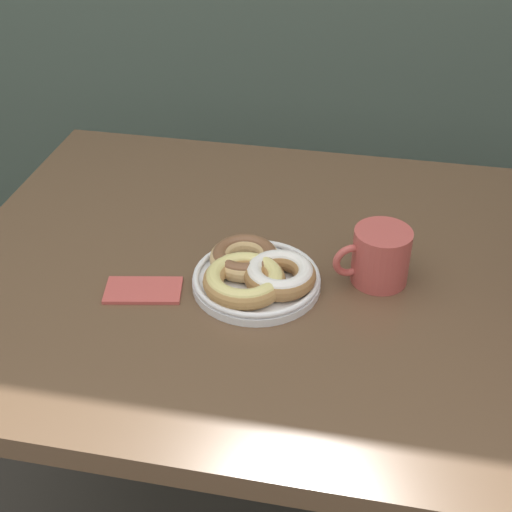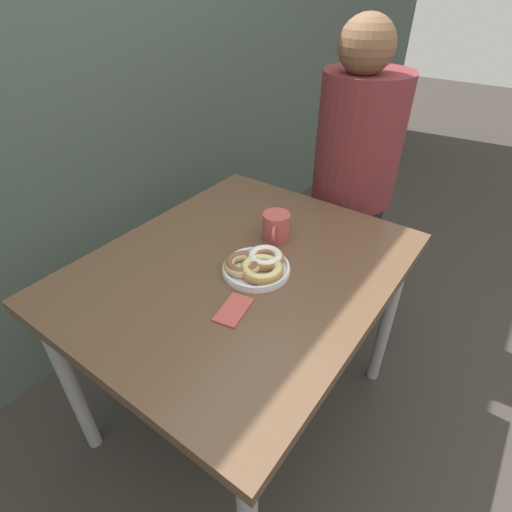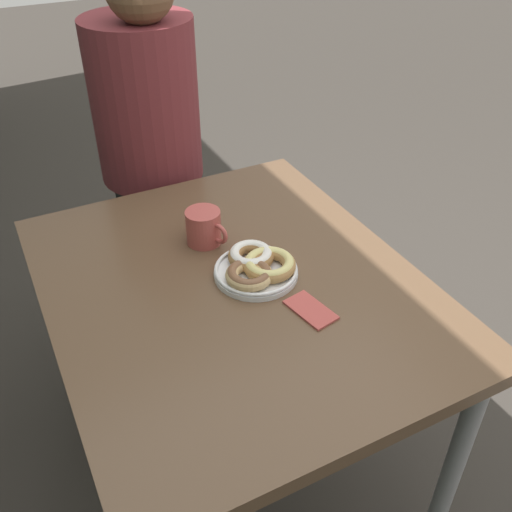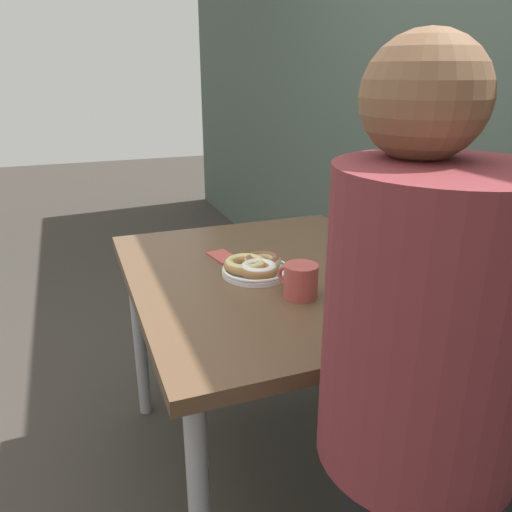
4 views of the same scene
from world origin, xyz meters
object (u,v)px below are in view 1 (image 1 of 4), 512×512
(dining_table, at_px, (263,301))
(napkin, at_px, (143,290))
(donut_plate, at_px, (256,274))
(coffee_mug, at_px, (380,256))

(dining_table, xyz_separation_m, napkin, (-0.18, -0.12, 0.08))
(donut_plate, bearing_deg, dining_table, 89.47)
(dining_table, xyz_separation_m, coffee_mug, (0.19, -0.01, 0.13))
(dining_table, distance_m, napkin, 0.23)
(dining_table, height_order, donut_plate, donut_plate)
(donut_plate, relative_size, napkin, 1.75)
(dining_table, xyz_separation_m, donut_plate, (-0.00, -0.07, 0.11))
(coffee_mug, relative_size, napkin, 0.93)
(dining_table, relative_size, donut_plate, 4.56)
(coffee_mug, bearing_deg, donut_plate, -162.89)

